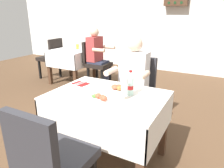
{
  "coord_description": "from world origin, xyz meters",
  "views": [
    {
      "loc": [
        1.08,
        -1.74,
        1.53
      ],
      "look_at": [
        0.13,
        0.03,
        0.84
      ],
      "focal_mm": 33.16,
      "sensor_mm": 36.0,
      "label": 1
    }
  ],
  "objects_px": {
    "main_dining_table": "(107,110)",
    "cola_bottle_primary": "(130,84)",
    "plate_far_diner": "(119,88)",
    "background_chair_right": "(95,61)",
    "plate_near_camera": "(98,99)",
    "chair_near_camera_side": "(52,159)",
    "background_chair_left": "(52,56)",
    "background_dining_table": "(72,58)",
    "chair_far_diner_seat": "(136,89)",
    "seated_diner_far": "(132,80)",
    "background_table_tumbler": "(77,47)",
    "napkin_cutlery_set": "(81,84)",
    "background_patron": "(97,54)",
    "beer_glass_left": "(124,89)"
  },
  "relations": [
    {
      "from": "chair_far_diner_seat",
      "to": "background_dining_table",
      "type": "bearing_deg",
      "value": 149.9
    },
    {
      "from": "main_dining_table",
      "to": "seated_diner_far",
      "type": "xyz_separation_m",
      "value": [
        -0.02,
        0.7,
        0.13
      ]
    },
    {
      "from": "seated_diner_far",
      "to": "cola_bottle_primary",
      "type": "bearing_deg",
      "value": -69.09
    },
    {
      "from": "seated_diner_far",
      "to": "cola_bottle_primary",
      "type": "relative_size",
      "value": 5.0
    },
    {
      "from": "cola_bottle_primary",
      "to": "background_chair_left",
      "type": "xyz_separation_m",
      "value": [
        -2.86,
        1.89,
        -0.31
      ]
    },
    {
      "from": "plate_far_diner",
      "to": "background_chair_right",
      "type": "bearing_deg",
      "value": 128.62
    },
    {
      "from": "main_dining_table",
      "to": "beer_glass_left",
      "type": "xyz_separation_m",
      "value": [
        0.2,
        -0.03,
        0.28
      ]
    },
    {
      "from": "chair_near_camera_side",
      "to": "beer_glass_left",
      "type": "relative_size",
      "value": 4.67
    },
    {
      "from": "seated_diner_far",
      "to": "plate_far_diner",
      "type": "xyz_separation_m",
      "value": [
        0.07,
        -0.54,
        0.07
      ]
    },
    {
      "from": "cola_bottle_primary",
      "to": "background_table_tumbler",
      "type": "height_order",
      "value": "cola_bottle_primary"
    },
    {
      "from": "plate_near_camera",
      "to": "main_dining_table",
      "type": "bearing_deg",
      "value": 90.27
    },
    {
      "from": "chair_near_camera_side",
      "to": "napkin_cutlery_set",
      "type": "distance_m",
      "value": 1.05
    },
    {
      "from": "chair_near_camera_side",
      "to": "plate_far_diner",
      "type": "distance_m",
      "value": 0.99
    },
    {
      "from": "napkin_cutlery_set",
      "to": "main_dining_table",
      "type": "bearing_deg",
      "value": -17.63
    },
    {
      "from": "background_chair_left",
      "to": "chair_near_camera_side",
      "type": "bearing_deg",
      "value": -46.37
    },
    {
      "from": "main_dining_table",
      "to": "background_chair_left",
      "type": "xyz_separation_m",
      "value": [
        -2.66,
        1.98,
        -0.03
      ]
    },
    {
      "from": "plate_near_camera",
      "to": "background_dining_table",
      "type": "bearing_deg",
      "value": 133.34
    },
    {
      "from": "chair_far_diner_seat",
      "to": "background_dining_table",
      "type": "xyz_separation_m",
      "value": [
        -2.03,
        1.18,
        0.01
      ]
    },
    {
      "from": "plate_far_diner",
      "to": "napkin_cutlery_set",
      "type": "height_order",
      "value": "plate_far_diner"
    },
    {
      "from": "background_dining_table",
      "to": "background_table_tumbler",
      "type": "xyz_separation_m",
      "value": [
        0.09,
        0.1,
        0.25
      ]
    },
    {
      "from": "background_dining_table",
      "to": "background_chair_right",
      "type": "bearing_deg",
      "value": 0.0
    },
    {
      "from": "beer_glass_left",
      "to": "background_dining_table",
      "type": "relative_size",
      "value": 0.24
    },
    {
      "from": "background_patron",
      "to": "napkin_cutlery_set",
      "type": "bearing_deg",
      "value": -63.19
    },
    {
      "from": "plate_near_camera",
      "to": "cola_bottle_primary",
      "type": "bearing_deg",
      "value": 53.19
    },
    {
      "from": "seated_diner_far",
      "to": "background_chair_left",
      "type": "xyz_separation_m",
      "value": [
        -2.63,
        1.29,
        -0.16
      ]
    },
    {
      "from": "chair_near_camera_side",
      "to": "background_chair_left",
      "type": "height_order",
      "value": "same"
    },
    {
      "from": "background_dining_table",
      "to": "plate_far_diner",
      "type": "bearing_deg",
      "value": -41.24
    },
    {
      "from": "cola_bottle_primary",
      "to": "background_chair_left",
      "type": "distance_m",
      "value": 3.44
    },
    {
      "from": "chair_near_camera_side",
      "to": "background_patron",
      "type": "relative_size",
      "value": 0.77
    },
    {
      "from": "plate_far_diner",
      "to": "background_patron",
      "type": "bearing_deg",
      "value": 127.67
    },
    {
      "from": "cola_bottle_primary",
      "to": "napkin_cutlery_set",
      "type": "xyz_separation_m",
      "value": [
        -0.63,
        0.04,
        -0.1
      ]
    },
    {
      "from": "cola_bottle_primary",
      "to": "background_table_tumbler",
      "type": "xyz_separation_m",
      "value": [
        -2.15,
        1.99,
        -0.05
      ]
    },
    {
      "from": "chair_near_camera_side",
      "to": "cola_bottle_primary",
      "type": "bearing_deg",
      "value": 77.29
    },
    {
      "from": "chair_near_camera_side",
      "to": "background_patron",
      "type": "bearing_deg",
      "value": 116.02
    },
    {
      "from": "seated_diner_far",
      "to": "background_dining_table",
      "type": "bearing_deg",
      "value": 147.34
    },
    {
      "from": "main_dining_table",
      "to": "cola_bottle_primary",
      "type": "height_order",
      "value": "cola_bottle_primary"
    },
    {
      "from": "chair_far_diner_seat",
      "to": "background_patron",
      "type": "bearing_deg",
      "value": 139.1
    },
    {
      "from": "background_patron",
      "to": "chair_near_camera_side",
      "type": "bearing_deg",
      "value": -63.98
    },
    {
      "from": "chair_far_diner_seat",
      "to": "background_chair_left",
      "type": "bearing_deg",
      "value": 156.08
    },
    {
      "from": "main_dining_table",
      "to": "cola_bottle_primary",
      "type": "bearing_deg",
      "value": 25.73
    },
    {
      "from": "seated_diner_far",
      "to": "background_table_tumbler",
      "type": "height_order",
      "value": "seated_diner_far"
    },
    {
      "from": "plate_near_camera",
      "to": "background_dining_table",
      "type": "distance_m",
      "value": 2.97
    },
    {
      "from": "chair_far_diner_seat",
      "to": "beer_glass_left",
      "type": "height_order",
      "value": "chair_far_diner_seat"
    },
    {
      "from": "napkin_cutlery_set",
      "to": "background_dining_table",
      "type": "height_order",
      "value": "napkin_cutlery_set"
    },
    {
      "from": "plate_near_camera",
      "to": "background_patron",
      "type": "distance_m",
      "value": 2.55
    },
    {
      "from": "napkin_cutlery_set",
      "to": "background_chair_right",
      "type": "relative_size",
      "value": 0.2
    },
    {
      "from": "main_dining_table",
      "to": "seated_diner_far",
      "type": "bearing_deg",
      "value": 92.03
    },
    {
      "from": "chair_far_diner_seat",
      "to": "seated_diner_far",
      "type": "distance_m",
      "value": 0.19
    },
    {
      "from": "main_dining_table",
      "to": "plate_far_diner",
      "type": "bearing_deg",
      "value": 73.48
    },
    {
      "from": "main_dining_table",
      "to": "background_table_tumbler",
      "type": "relative_size",
      "value": 10.33
    }
  ]
}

